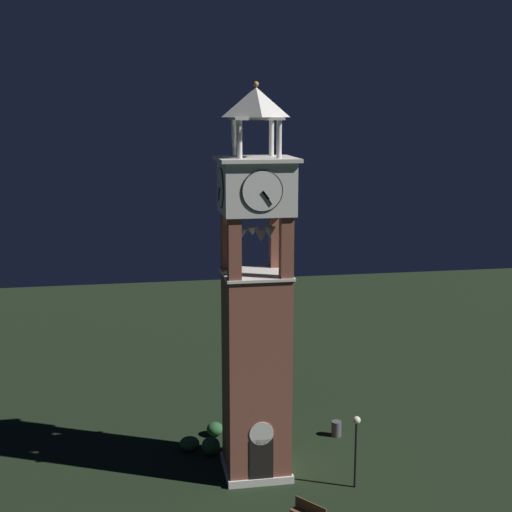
{
  "coord_description": "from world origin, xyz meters",
  "views": [
    {
      "loc": [
        -5.4,
        -31.12,
        16.71
      ],
      "look_at": [
        0.0,
        0.0,
        10.42
      ],
      "focal_mm": 50.55,
      "sensor_mm": 36.0,
      "label": 1
    }
  ],
  "objects": [
    {
      "name": "trash_bin",
      "position": [
        4.81,
        3.0,
        0.4
      ],
      "size": [
        0.52,
        0.52,
        0.8
      ],
      "primitive_type": "cylinder",
      "color": "#4C4C51",
      "rests_on": "ground"
    },
    {
      "name": "ground",
      "position": [
        0.0,
        0.0,
        0.0
      ],
      "size": [
        80.0,
        80.0,
        0.0
      ],
      "primitive_type": "plane",
      "color": "black"
    },
    {
      "name": "shrub_left_of_tower",
      "position": [
        -1.48,
        4.14,
        0.35
      ],
      "size": [
        0.88,
        0.88,
        0.71
      ],
      "primitive_type": "ellipsoid",
      "color": "#28562D",
      "rests_on": "ground"
    },
    {
      "name": "clock_tower",
      "position": [
        0.0,
        -0.0,
        7.49
      ],
      "size": [
        3.44,
        3.44,
        18.03
      ],
      "color": "brown",
      "rests_on": "ground"
    },
    {
      "name": "shrub_near_entry",
      "position": [
        -2.94,
        2.72,
        0.33
      ],
      "size": [
        1.01,
        1.01,
        0.66
      ],
      "primitive_type": "ellipsoid",
      "color": "#28562D",
      "rests_on": "ground"
    },
    {
      "name": "lamp_post",
      "position": [
        4.17,
        -2.28,
        2.42
      ],
      "size": [
        0.36,
        0.36,
        3.43
      ],
      "color": "black",
      "rests_on": "ground"
    },
    {
      "name": "shrub_behind_bench",
      "position": [
        -1.93,
        2.05,
        0.45
      ],
      "size": [
        0.92,
        0.92,
        0.89
      ],
      "primitive_type": "ellipsoid",
      "color": "#28562D",
      "rests_on": "ground"
    }
  ]
}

